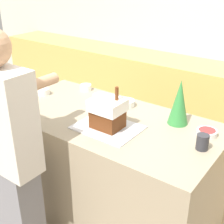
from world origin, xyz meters
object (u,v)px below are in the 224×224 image
at_px(gingerbread_house, 108,113).
at_px(baking_tray, 108,127).
at_px(candy_bowl_beside_tree, 126,103).
at_px(candy_bowl_center_rear, 101,97).
at_px(decorative_tree, 179,102).
at_px(candy_bowl_near_tray_right, 207,132).
at_px(candy_bowl_near_tray_left, 86,87).
at_px(mug, 202,142).
at_px(person, 10,158).
at_px(candy_bowl_behind_tray, 98,107).
at_px(candy_bowl_far_right, 43,91).

bearing_deg(gingerbread_house, baking_tray, -151.70).
xyz_separation_m(candy_bowl_beside_tree, candy_bowl_center_rear, (-0.23, -0.04, 0.00)).
distance_m(decorative_tree, candy_bowl_near_tray_right, 0.27).
xyz_separation_m(gingerbread_house, candy_bowl_near_tray_left, (-0.59, 0.46, -0.09)).
xyz_separation_m(candy_bowl_beside_tree, mug, (0.72, -0.26, 0.02)).
distance_m(candy_bowl_near_tray_right, person, 1.28).
height_order(candy_bowl_center_rear, candy_bowl_near_tray_right, candy_bowl_center_rear).
relative_size(baking_tray, candy_bowl_center_rear, 3.27).
relative_size(decorative_tree, mug, 3.27).
distance_m(candy_bowl_behind_tray, person, 0.76).
distance_m(gingerbread_house, candy_bowl_beside_tree, 0.41).
bearing_deg(candy_bowl_far_right, candy_bowl_near_tray_left, 52.61).
height_order(decorative_tree, candy_bowl_beside_tree, decorative_tree).
bearing_deg(candy_bowl_behind_tray, baking_tray, -38.21).
relative_size(decorative_tree, candy_bowl_center_rear, 2.40).
relative_size(candy_bowl_near_tray_left, candy_bowl_near_tray_right, 0.75).
bearing_deg(mug, candy_bowl_near_tray_left, 164.38).
bearing_deg(decorative_tree, candy_bowl_near_tray_left, 173.53).
distance_m(candy_bowl_behind_tray, candy_bowl_far_right, 0.58).
bearing_deg(candy_bowl_beside_tree, person, -105.06).
bearing_deg(candy_bowl_near_tray_right, gingerbread_house, -152.38).
bearing_deg(person, mug, 34.53).
bearing_deg(decorative_tree, person, -128.07).
bearing_deg(mug, candy_bowl_far_right, 178.26).
bearing_deg(gingerbread_house, candy_bowl_near_tray_left, 142.26).
distance_m(decorative_tree, mug, 0.37).
height_order(candy_bowl_near_tray_right, candy_bowl_far_right, candy_bowl_far_right).
xyz_separation_m(candy_bowl_near_tray_left, person, (0.23, -1.01, -0.12)).
bearing_deg(candy_bowl_center_rear, candy_bowl_near_tray_right, -2.58).
bearing_deg(candy_bowl_center_rear, baking_tray, -46.12).
relative_size(gingerbread_house, candy_bowl_near_tray_left, 2.92).
relative_size(candy_bowl_beside_tree, candy_bowl_far_right, 1.34).
bearing_deg(person, candy_bowl_near_tray_left, 103.04).
height_order(candy_bowl_beside_tree, mug, mug).
xyz_separation_m(decorative_tree, candy_bowl_near_tray_left, (-0.94, 0.11, -0.13)).
xyz_separation_m(decorative_tree, candy_bowl_beside_tree, (-0.46, 0.03, -0.13)).
relative_size(baking_tray, person, 0.26).
distance_m(gingerbread_house, candy_bowl_center_rear, 0.49).
xyz_separation_m(gingerbread_house, person, (-0.35, -0.55, -0.21)).
xyz_separation_m(candy_bowl_behind_tray, candy_bowl_near_tray_left, (-0.35, 0.27, 0.00)).
distance_m(mug, person, 1.19).
bearing_deg(candy_bowl_far_right, gingerbread_house, -11.17).
height_order(baking_tray, candy_bowl_beside_tree, candy_bowl_beside_tree).
bearing_deg(candy_bowl_far_right, candy_bowl_beside_tree, 17.26).
xyz_separation_m(candy_bowl_beside_tree, person, (-0.25, -0.94, -0.12)).
bearing_deg(candy_bowl_near_tray_left, person, -76.96).
xyz_separation_m(candy_bowl_beside_tree, candy_bowl_far_right, (-0.71, -0.22, 0.00)).
relative_size(gingerbread_house, candy_bowl_center_rear, 2.20).
relative_size(candy_bowl_beside_tree, candy_bowl_near_tray_left, 1.36).
bearing_deg(candy_bowl_beside_tree, baking_tray, -75.06).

